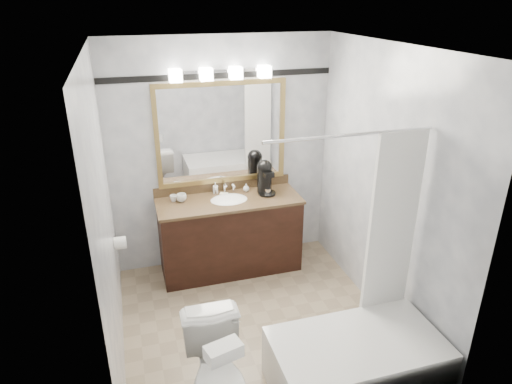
{
  "coord_description": "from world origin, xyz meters",
  "views": [
    {
      "loc": [
        -0.98,
        -3.29,
        2.84
      ],
      "look_at": [
        0.1,
        0.35,
        1.2
      ],
      "focal_mm": 32.0,
      "sensor_mm": 36.0,
      "label": 1
    }
  ],
  "objects": [
    {
      "name": "vanity_light_bar",
      "position": [
        0.0,
        1.23,
        2.13
      ],
      "size": [
        1.02,
        0.14,
        0.12
      ],
      "color": "silver",
      "rests_on": "room"
    },
    {
      "name": "soap_bottle_a",
      "position": [
        -0.1,
        1.23,
        0.91
      ],
      "size": [
        0.06,
        0.06,
        0.12
      ],
      "primitive_type": "imported",
      "rotation": [
        0.0,
        0.0,
        -0.23
      ],
      "color": "white",
      "rests_on": "vanity"
    },
    {
      "name": "tissue_box",
      "position": [
        -0.55,
        -1.12,
        0.81
      ],
      "size": [
        0.25,
        0.18,
        0.09
      ],
      "primitive_type": "cube",
      "rotation": [
        0.0,
        0.0,
        0.26
      ],
      "color": "white",
      "rests_on": "toilet"
    },
    {
      "name": "toilet",
      "position": [
        -0.55,
        -0.92,
        0.38
      ],
      "size": [
        0.44,
        0.76,
        0.76
      ],
      "primitive_type": "imported",
      "rotation": [
        0.0,
        0.0,
        -0.02
      ],
      "color": "white",
      "rests_on": "ground"
    },
    {
      "name": "cup_left",
      "position": [
        -0.49,
        1.11,
        0.89
      ],
      "size": [
        0.13,
        0.13,
        0.08
      ],
      "primitive_type": "imported",
      "rotation": [
        0.0,
        0.0,
        -0.25
      ],
      "color": "white",
      "rests_on": "vanity"
    },
    {
      "name": "vanity",
      "position": [
        0.0,
        1.02,
        0.44
      ],
      "size": [
        1.53,
        0.58,
        0.97
      ],
      "color": "black",
      "rests_on": "ground"
    },
    {
      "name": "cup_right",
      "position": [
        -0.57,
        1.14,
        0.88
      ],
      "size": [
        0.08,
        0.08,
        0.07
      ],
      "primitive_type": "imported",
      "rotation": [
        0.0,
        0.0,
        0.03
      ],
      "color": "white",
      "rests_on": "vanity"
    },
    {
      "name": "tp_roll",
      "position": [
        -1.14,
        0.66,
        0.7
      ],
      "size": [
        0.11,
        0.12,
        0.12
      ],
      "primitive_type": "cylinder",
      "rotation": [
        0.0,
        1.57,
        0.0
      ],
      "color": "white",
      "rests_on": "room"
    },
    {
      "name": "room",
      "position": [
        0.0,
        0.0,
        1.25
      ],
      "size": [
        2.42,
        2.62,
        2.52
      ],
      "color": "gray",
      "rests_on": "ground"
    },
    {
      "name": "soap_bar",
      "position": [
        -0.03,
        1.13,
        0.86
      ],
      "size": [
        0.1,
        0.08,
        0.03
      ],
      "primitive_type": "cube",
      "rotation": [
        0.0,
        0.0,
        -0.44
      ],
      "color": "beige",
      "rests_on": "vanity"
    },
    {
      "name": "bathtub",
      "position": [
        0.55,
        -0.9,
        0.28
      ],
      "size": [
        1.3,
        0.75,
        1.96
      ],
      "color": "white",
      "rests_on": "ground"
    },
    {
      "name": "accent_stripe",
      "position": [
        0.0,
        1.29,
        2.1
      ],
      "size": [
        2.4,
        0.01,
        0.06
      ],
      "primitive_type": "cube",
      "color": "black",
      "rests_on": "room"
    },
    {
      "name": "soap_bottle_b",
      "position": [
        0.24,
        1.18,
        0.89
      ],
      "size": [
        0.08,
        0.08,
        0.09
      ],
      "primitive_type": "imported",
      "rotation": [
        0.0,
        0.0,
        0.17
      ],
      "color": "white",
      "rests_on": "vanity"
    },
    {
      "name": "coffee_maker",
      "position": [
        0.42,
        1.09,
        1.04
      ],
      "size": [
        0.19,
        0.24,
        0.37
      ],
      "rotation": [
        0.0,
        0.0,
        0.15
      ],
      "color": "black",
      "rests_on": "vanity"
    },
    {
      "name": "mirror",
      "position": [
        0.0,
        1.28,
        1.5
      ],
      "size": [
        1.4,
        0.04,
        1.1
      ],
      "color": "#A6884B",
      "rests_on": "room"
    }
  ]
}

